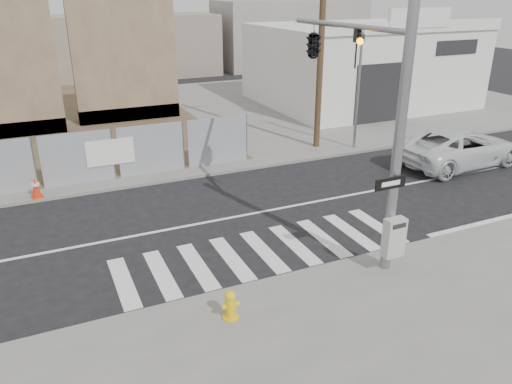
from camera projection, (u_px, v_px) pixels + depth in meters
name	position (u px, v px, depth m)	size (l,w,h in m)	color
ground	(232.00, 218.00, 16.49)	(100.00, 100.00, 0.00)	black
sidewalk_far	(140.00, 121.00, 28.27)	(50.00, 20.00, 0.12)	slate
signal_pole	(339.00, 75.00, 13.91)	(0.96, 5.87, 7.00)	gray
far_signal_pole	(359.00, 75.00, 22.10)	(0.16, 0.20, 5.60)	gray
concrete_wall_right	(125.00, 61.00, 26.89)	(5.50, 1.30, 8.00)	brown
auto_shop	(359.00, 64.00, 31.80)	(12.00, 10.20, 5.95)	silver
utility_pole_right	(322.00, 34.00, 21.63)	(1.60, 0.28, 10.00)	#4D3B24
fire_hydrant	(230.00, 305.00, 11.16)	(0.45, 0.45, 0.70)	yellow
suv	(460.00, 147.00, 21.11)	(2.61, 5.66, 1.57)	silver
traffic_cone_c	(36.00, 188.00, 17.66)	(0.45, 0.45, 0.75)	red
traffic_cone_d	(158.00, 160.00, 20.49)	(0.48, 0.48, 0.72)	#E9480C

